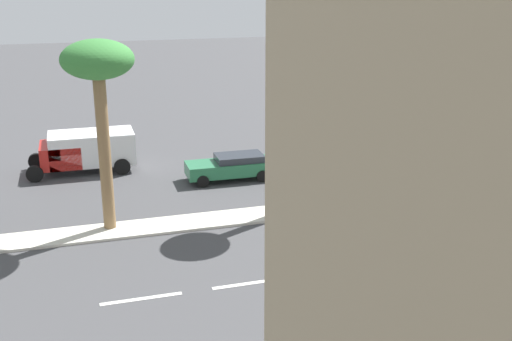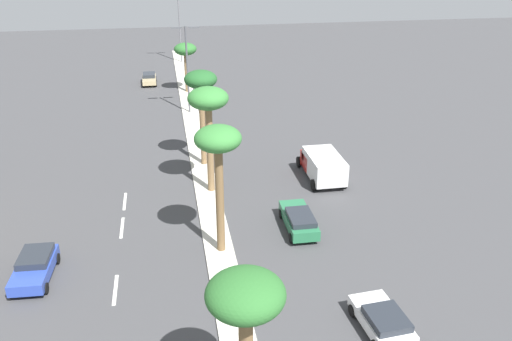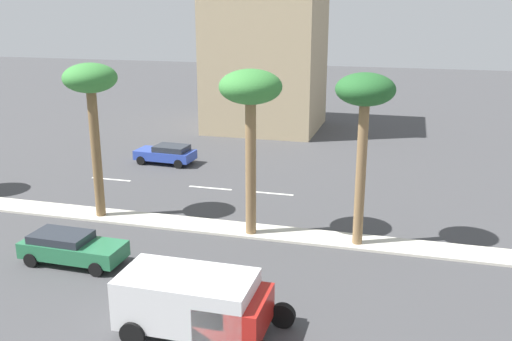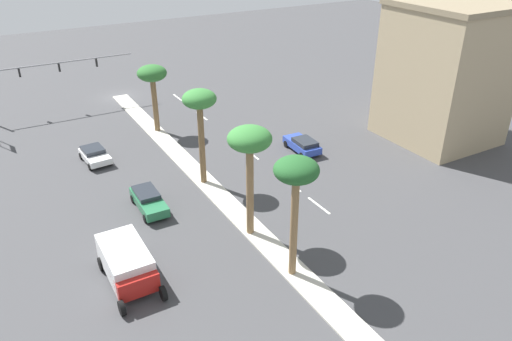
{
  "view_description": "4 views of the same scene",
  "coord_description": "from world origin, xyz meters",
  "px_view_note": "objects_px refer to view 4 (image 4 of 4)",
  "views": [
    {
      "loc": [
        -25.47,
        35.2,
        10.7
      ],
      "look_at": [
        -1.27,
        27.94,
        2.64
      ],
      "focal_mm": 43.62,
      "sensor_mm": 36.0,
      "label": 1
    },
    {
      "loc": [
        -2.64,
        -2.29,
        18.04
      ],
      "look_at": [
        3.45,
        31.94,
        2.45
      ],
      "focal_mm": 37.0,
      "sensor_mm": 36.0,
      "label": 2
    },
    {
      "loc": [
        25.6,
        41.25,
        11.09
      ],
      "look_at": [
        -2.31,
        33.63,
        2.55
      ],
      "focal_mm": 39.83,
      "sensor_mm": 36.0,
      "label": 3
    },
    {
      "loc": [
        14.46,
        59.45,
        20.25
      ],
      "look_at": [
        -1.36,
        31.93,
        3.63
      ],
      "focal_mm": 34.4,
      "sensor_mm": 36.0,
      "label": 4
    }
  ],
  "objects_px": {
    "palm_tree_outboard": "(250,145)",
    "palm_tree_inboard": "(296,177)",
    "commercial_building": "(445,73)",
    "palm_tree_center": "(200,105)",
    "sedan_white_far": "(95,155)",
    "sedan_green_trailing": "(149,200)",
    "box_truck": "(128,264)",
    "sedan_blue_outboard": "(303,144)",
    "traffic_signal_gantry": "(26,81)",
    "palm_tree_left": "(152,77)"
  },
  "relations": [
    {
      "from": "palm_tree_center",
      "to": "palm_tree_inboard",
      "type": "xyz_separation_m",
      "value": [
        0.12,
        13.7,
        0.0
      ]
    },
    {
      "from": "sedan_blue_outboard",
      "to": "commercial_building",
      "type": "bearing_deg",
      "value": 164.34
    },
    {
      "from": "palm_tree_center",
      "to": "palm_tree_inboard",
      "type": "relative_size",
      "value": 1.01
    },
    {
      "from": "palm_tree_center",
      "to": "box_truck",
      "type": "bearing_deg",
      "value": 44.83
    },
    {
      "from": "traffic_signal_gantry",
      "to": "sedan_white_far",
      "type": "distance_m",
      "value": 16.3
    },
    {
      "from": "palm_tree_outboard",
      "to": "palm_tree_left",
      "type": "bearing_deg",
      "value": -91.82
    },
    {
      "from": "sedan_white_far",
      "to": "box_truck",
      "type": "xyz_separation_m",
      "value": [
        2.24,
        17.84,
        0.54
      ]
    },
    {
      "from": "traffic_signal_gantry",
      "to": "box_truck",
      "type": "xyz_separation_m",
      "value": [
        -0.96,
        33.48,
        -2.72
      ]
    },
    {
      "from": "palm_tree_outboard",
      "to": "palm_tree_inboard",
      "type": "distance_m",
      "value": 5.23
    },
    {
      "from": "palm_tree_center",
      "to": "box_truck",
      "type": "distance_m",
      "value": 14.23
    },
    {
      "from": "palm_tree_center",
      "to": "palm_tree_outboard",
      "type": "height_order",
      "value": "palm_tree_center"
    },
    {
      "from": "sedan_white_far",
      "to": "palm_tree_inboard",
      "type": "bearing_deg",
      "value": 107.11
    },
    {
      "from": "commercial_building",
      "to": "palm_tree_center",
      "type": "xyz_separation_m",
      "value": [
        24.51,
        -2.91,
        0.29
      ]
    },
    {
      "from": "palm_tree_center",
      "to": "palm_tree_left",
      "type": "bearing_deg",
      "value": -92.0
    },
    {
      "from": "traffic_signal_gantry",
      "to": "sedan_green_trailing",
      "type": "xyz_separation_m",
      "value": [
        -4.81,
        25.99,
        -3.21
      ]
    },
    {
      "from": "palm_tree_outboard",
      "to": "commercial_building",
      "type": "bearing_deg",
      "value": -167.33
    },
    {
      "from": "palm_tree_inboard",
      "to": "sedan_green_trailing",
      "type": "distance_m",
      "value": 14.52
    },
    {
      "from": "palm_tree_center",
      "to": "sedan_white_far",
      "type": "distance_m",
      "value": 12.77
    },
    {
      "from": "palm_tree_outboard",
      "to": "sedan_white_far",
      "type": "bearing_deg",
      "value": -68.41
    },
    {
      "from": "sedan_blue_outboard",
      "to": "box_truck",
      "type": "xyz_separation_m",
      "value": [
        20.04,
        10.12,
        0.49
      ]
    },
    {
      "from": "traffic_signal_gantry",
      "to": "sedan_blue_outboard",
      "type": "xyz_separation_m",
      "value": [
        -21.0,
        23.36,
        -3.22
      ]
    },
    {
      "from": "palm_tree_left",
      "to": "sedan_blue_outboard",
      "type": "bearing_deg",
      "value": 131.47
    },
    {
      "from": "palm_tree_center",
      "to": "sedan_blue_outboard",
      "type": "relative_size",
      "value": 1.89
    },
    {
      "from": "traffic_signal_gantry",
      "to": "palm_tree_left",
      "type": "distance_m",
      "value": 15.89
    },
    {
      "from": "sedan_blue_outboard",
      "to": "sedan_green_trailing",
      "type": "relative_size",
      "value": 0.93
    },
    {
      "from": "palm_tree_outboard",
      "to": "sedan_green_trailing",
      "type": "bearing_deg",
      "value": -52.72
    },
    {
      "from": "palm_tree_outboard",
      "to": "box_truck",
      "type": "bearing_deg",
      "value": 4.53
    },
    {
      "from": "traffic_signal_gantry",
      "to": "commercial_building",
      "type": "bearing_deg",
      "value": 141.91
    },
    {
      "from": "palm_tree_outboard",
      "to": "sedan_blue_outboard",
      "type": "xyz_separation_m",
      "value": [
        -11.03,
        -9.41,
        -6.2
      ]
    },
    {
      "from": "traffic_signal_gantry",
      "to": "sedan_green_trailing",
      "type": "height_order",
      "value": "traffic_signal_gantry"
    },
    {
      "from": "traffic_signal_gantry",
      "to": "commercial_building",
      "type": "distance_m",
      "value": 44.18
    },
    {
      "from": "commercial_building",
      "to": "palm_tree_inboard",
      "type": "distance_m",
      "value": 26.89
    },
    {
      "from": "palm_tree_outboard",
      "to": "sedan_blue_outboard",
      "type": "bearing_deg",
      "value": -139.55
    },
    {
      "from": "commercial_building",
      "to": "sedan_green_trailing",
      "type": "bearing_deg",
      "value": -2.34
    },
    {
      "from": "sedan_white_far",
      "to": "box_truck",
      "type": "relative_size",
      "value": 0.68
    },
    {
      "from": "sedan_green_trailing",
      "to": "box_truck",
      "type": "relative_size",
      "value": 0.79
    },
    {
      "from": "palm_tree_left",
      "to": "sedan_blue_outboard",
      "type": "xyz_separation_m",
      "value": [
        -10.36,
        11.72,
        -5.15
      ]
    },
    {
      "from": "traffic_signal_gantry",
      "to": "palm_tree_inboard",
      "type": "xyz_separation_m",
      "value": [
        -10.08,
        38.0,
        3.0
      ]
    },
    {
      "from": "palm_tree_left",
      "to": "palm_tree_inboard",
      "type": "xyz_separation_m",
      "value": [
        0.56,
        26.36,
        1.07
      ]
    },
    {
      "from": "traffic_signal_gantry",
      "to": "palm_tree_inboard",
      "type": "distance_m",
      "value": 39.43
    },
    {
      "from": "commercial_building",
      "to": "sedan_white_far",
      "type": "xyz_separation_m",
      "value": [
        31.51,
        -11.56,
        -5.98
      ]
    },
    {
      "from": "sedan_green_trailing",
      "to": "sedan_white_far",
      "type": "bearing_deg",
      "value": -81.16
    },
    {
      "from": "palm_tree_outboard",
      "to": "sedan_white_far",
      "type": "distance_m",
      "value": 19.45
    },
    {
      "from": "sedan_blue_outboard",
      "to": "palm_tree_outboard",
      "type": "bearing_deg",
      "value": 40.45
    },
    {
      "from": "palm_tree_center",
      "to": "sedan_green_trailing",
      "type": "height_order",
      "value": "palm_tree_center"
    },
    {
      "from": "sedan_green_trailing",
      "to": "box_truck",
      "type": "height_order",
      "value": "box_truck"
    },
    {
      "from": "sedan_white_far",
      "to": "palm_tree_left",
      "type": "bearing_deg",
      "value": -151.69
    },
    {
      "from": "traffic_signal_gantry",
      "to": "palm_tree_outboard",
      "type": "xyz_separation_m",
      "value": [
        -9.97,
        32.77,
        2.99
      ]
    },
    {
      "from": "palm_tree_left",
      "to": "palm_tree_outboard",
      "type": "xyz_separation_m",
      "value": [
        0.67,
        21.13,
        1.06
      ]
    },
    {
      "from": "palm_tree_center",
      "to": "sedan_white_far",
      "type": "bearing_deg",
      "value": -51.02
    }
  ]
}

